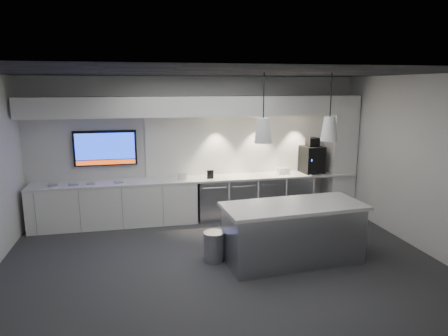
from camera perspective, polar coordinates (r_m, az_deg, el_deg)
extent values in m
plane|color=#333336|center=(6.67, -0.47, -13.22)|extent=(7.00, 7.00, 0.00)
plane|color=black|center=(6.05, -0.52, 13.48)|extent=(7.00, 7.00, 0.00)
plane|color=silver|center=(8.62, -3.84, 2.93)|extent=(7.00, 0.00, 7.00)
plane|color=silver|center=(3.87, 7.06, -8.25)|extent=(7.00, 0.00, 7.00)
plane|color=silver|center=(7.69, 26.00, 0.68)|extent=(0.00, 7.00, 7.00)
cube|color=white|center=(8.42, -3.46, -1.58)|extent=(6.80, 0.65, 0.04)
cube|color=white|center=(8.46, -15.26, -5.06)|extent=(3.30, 0.63, 0.86)
cube|color=#989AA0|center=(8.57, -1.77, -4.46)|extent=(0.60, 0.61, 0.85)
cube|color=#989AA0|center=(8.70, 2.33, -4.22)|extent=(0.60, 0.61, 0.85)
cube|color=#989AA0|center=(8.88, 6.28, -3.96)|extent=(0.60, 0.61, 0.85)
cube|color=#989AA0|center=(9.09, 10.06, -3.70)|extent=(0.60, 0.61, 0.85)
cube|color=white|center=(8.84, 3.91, 3.48)|extent=(4.60, 0.03, 1.30)
cube|color=white|center=(8.23, -3.62, 8.82)|extent=(6.90, 0.60, 0.40)
cube|color=white|center=(9.37, 16.22, 1.96)|extent=(0.55, 0.55, 2.60)
cube|color=black|center=(8.50, -16.59, 2.75)|extent=(1.25, 0.06, 0.72)
cube|color=#1533CA|center=(8.46, -16.62, 2.98)|extent=(1.17, 0.00, 0.54)
cube|color=#E6420D|center=(8.51, -16.49, 0.79)|extent=(1.17, 0.00, 0.09)
cube|color=#989AA0|center=(6.63, 9.81, -9.34)|extent=(2.21, 1.02, 0.91)
cube|color=white|center=(6.47, 9.96, -5.37)|extent=(2.33, 1.13, 0.05)
cylinder|color=#989AA0|center=(6.63, -1.45, -11.12)|extent=(0.39, 0.39, 0.48)
cube|color=black|center=(9.10, 12.41, 1.20)|extent=(0.47, 0.52, 0.59)
cube|color=black|center=(9.03, 12.52, 3.65)|extent=(0.25, 0.25, 0.19)
cube|color=#989AA0|center=(8.92, 13.03, -0.88)|extent=(0.34, 0.22, 0.03)
cube|color=black|center=(8.33, -1.97, -0.93)|extent=(0.14, 0.03, 0.18)
cube|color=white|center=(8.26, -5.97, -1.24)|extent=(0.18, 0.08, 0.14)
cube|color=gray|center=(8.45, -23.28, -2.25)|extent=(0.19, 0.19, 0.02)
cube|color=gray|center=(8.37, -20.71, -2.17)|extent=(0.20, 0.20, 0.02)
cube|color=gray|center=(8.34, -18.45, -2.06)|extent=(0.16, 0.16, 0.02)
cube|color=gray|center=(8.30, -14.82, -1.92)|extent=(0.19, 0.19, 0.02)
cone|color=white|center=(6.04, 5.60, 5.35)|extent=(0.26, 0.26, 0.38)
cylinder|color=black|center=(6.01, 5.71, 10.46)|extent=(0.02, 0.02, 0.70)
cone|color=white|center=(6.45, 14.81, 5.42)|extent=(0.26, 0.26, 0.38)
cylinder|color=black|center=(6.42, 15.06, 10.20)|extent=(0.02, 0.02, 0.70)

